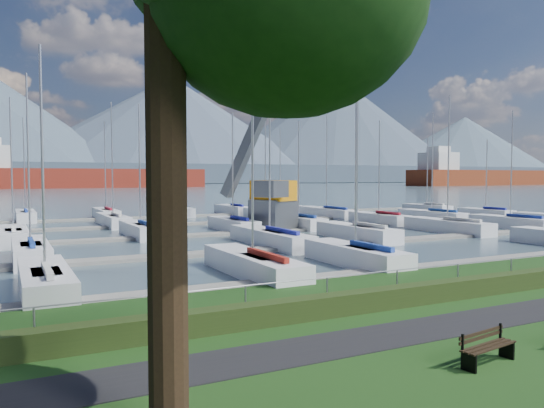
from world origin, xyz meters
TOP-DOWN VIEW (x-y plane):
  - path at (0.00, -3.00)m, footprint 160.00×2.00m
  - water at (0.00, 260.00)m, footprint 800.00×540.00m
  - hedge at (0.00, -0.40)m, footprint 80.00×0.70m
  - fence at (0.00, 0.00)m, footprint 80.00×0.04m
  - foothill at (0.00, 330.00)m, footprint 900.00×80.00m
  - mountains at (7.35, 404.62)m, footprint 1190.00×360.00m
  - docks at (0.00, 26.00)m, footprint 90.00×41.60m
  - bench_left at (-3.15, -5.89)m, footprint 1.84×0.69m
  - crane at (8.26, 28.39)m, footprint 7.76×12.90m
  - cargo_ship_mid at (11.61, 213.57)m, footprint 98.83×22.07m
  - cargo_ship_east at (202.45, 181.88)m, footprint 85.75×21.60m
  - sailboat_fleet at (-1.13, 28.89)m, footprint 74.24×48.92m

SIDE VIEW (x-z plane):
  - water at x=0.00m, z-range -0.50..-0.30m
  - docks at x=0.00m, z-range -0.34..-0.09m
  - path at x=0.00m, z-range -0.01..0.03m
  - hedge at x=0.00m, z-range 0.00..0.70m
  - bench_left at x=-3.15m, z-range -0.01..0.84m
  - fence at x=0.00m, z-range 1.18..1.22m
  - cargo_ship_mid at x=11.61m, z-range -7.20..14.30m
  - cargo_ship_east at x=202.45m, z-range -7.06..14.44m
  - crane at x=8.26m, z-range -5.85..16.50m
  - sailboat_fleet at x=-1.13m, z-range -1.48..12.28m
  - foothill at x=0.00m, z-range 0.00..12.00m
  - mountains at x=7.35m, z-range -10.82..104.18m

